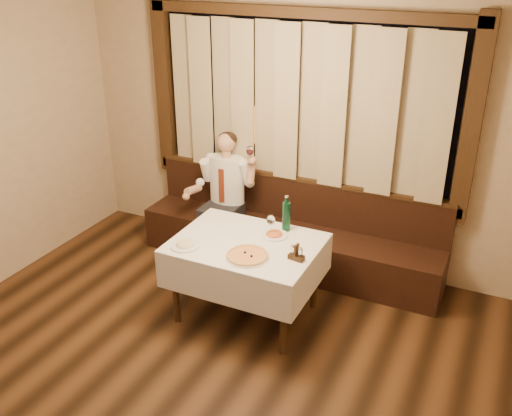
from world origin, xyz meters
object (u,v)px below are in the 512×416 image
at_px(pasta_cream, 185,243).
at_px(green_bottle, 286,216).
at_px(pizza, 247,256).
at_px(seated_man, 224,186).
at_px(banquette, 290,237).
at_px(dining_table, 246,252).
at_px(cruet_caddy, 296,254).
at_px(pasta_red, 274,233).

relative_size(pasta_cream, green_bottle, 0.76).
relative_size(pizza, seated_man, 0.27).
height_order(banquette, green_bottle, green_bottle).
relative_size(green_bottle, seated_man, 0.25).
bearing_deg(pizza, banquette, 95.79).
bearing_deg(pizza, dining_table, 118.43).
bearing_deg(cruet_caddy, pizza, -150.97).
bearing_deg(green_bottle, pasta_red, -109.21).
height_order(banquette, pasta_red, banquette).
distance_m(dining_table, pizza, 0.29).
height_order(pasta_red, pasta_cream, pasta_cream).
height_order(banquette, pizza, banquette).
xyz_separation_m(green_bottle, seated_man, (-0.95, 0.58, -0.10)).
bearing_deg(pasta_red, green_bottle, 70.79).
xyz_separation_m(pizza, seated_man, (-0.85, 1.17, 0.03)).
bearing_deg(cruet_caddy, pasta_cream, -159.17).
height_order(pizza, cruet_caddy, cruet_caddy).
height_order(pasta_red, green_bottle, green_bottle).
xyz_separation_m(dining_table, cruet_caddy, (0.51, -0.10, 0.16)).
xyz_separation_m(banquette, seated_man, (-0.72, -0.09, 0.49)).
relative_size(banquette, pasta_cream, 12.33).
distance_m(pasta_red, seated_man, 1.15).
distance_m(pasta_cream, seated_man, 1.26).
bearing_deg(dining_table, seated_man, 127.59).
height_order(banquette, seated_man, seated_man).
height_order(banquette, cruet_caddy, banquette).
relative_size(pasta_red, seated_man, 0.18).
xyz_separation_m(pasta_cream, cruet_caddy, (0.95, 0.20, 0.01)).
height_order(dining_table, pizza, pizza).
distance_m(pizza, pasta_red, 0.45).
bearing_deg(pasta_cream, banquette, 71.53).
bearing_deg(green_bottle, pasta_cream, -135.66).
xyz_separation_m(dining_table, green_bottle, (0.23, 0.36, 0.25)).
bearing_deg(pizza, pasta_cream, -173.81).
xyz_separation_m(pasta_red, cruet_caddy, (0.33, -0.31, 0.02)).
xyz_separation_m(banquette, pasta_cream, (-0.44, -1.32, 0.48)).
bearing_deg(pizza, cruet_caddy, 20.20).
relative_size(dining_table, seated_man, 0.93).
distance_m(banquette, pizza, 1.35).
bearing_deg(dining_table, banquette, 90.00).
relative_size(pasta_cream, seated_man, 0.19).
height_order(dining_table, cruet_caddy, cruet_caddy).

